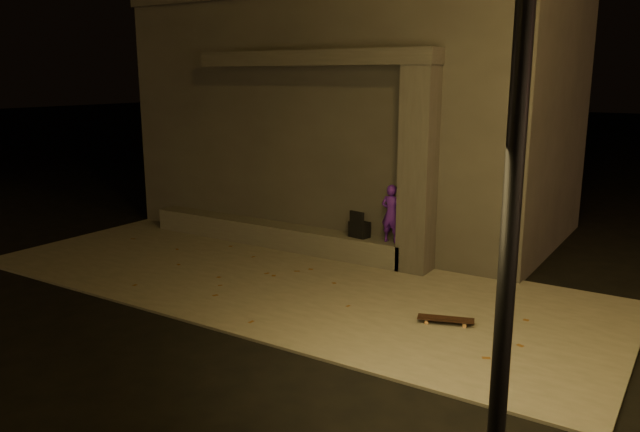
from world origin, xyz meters
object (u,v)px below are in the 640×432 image
Objects in this scene: skateboarder at (391,213)px; column at (418,171)px; skateboard at (446,319)px; backpack at (359,228)px.

column is at bearing 179.21° from skateboarder.
column is 0.96m from skateboarder.
skateboard is at bearing -56.09° from column.
skateboarder reaches higher than backpack.
column reaches higher than backpack.
column is 4.45× the size of skateboard.
column is 3.05m from skateboard.
column reaches higher than skateboarder.
skateboarder is 1.32× the size of skateboard.
backpack is 0.63× the size of skateboard.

